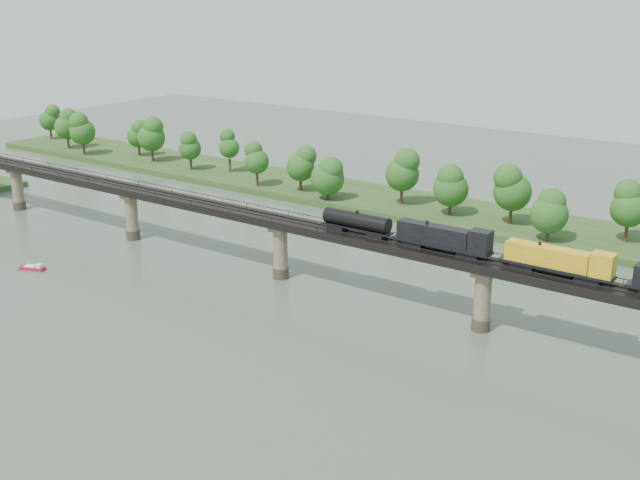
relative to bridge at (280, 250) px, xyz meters
The scene contains 7 objects.
ground 30.49m from the bridge, 90.00° to the right, with size 400.00×400.00×0.00m, color #3E4D3D.
far_bank 55.20m from the bridge, 90.00° to the left, with size 300.00×24.00×1.60m, color #29451B.
bridge is the anchor object (origin of this frame).
bridge_superstructure 6.33m from the bridge, 90.00° to the left, with size 220.00×4.90×0.75m.
far_treeline 51.30m from the bridge, 99.23° to the left, with size 289.06×17.54×13.60m.
freight_train 45.68m from the bridge, ahead, with size 67.87×2.64×4.67m.
motorboat 47.60m from the bridge, 149.43° to the right, with size 4.71×3.00×1.24m.
Camera 1 is at (86.91, -78.55, 52.17)m, focal length 45.00 mm.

